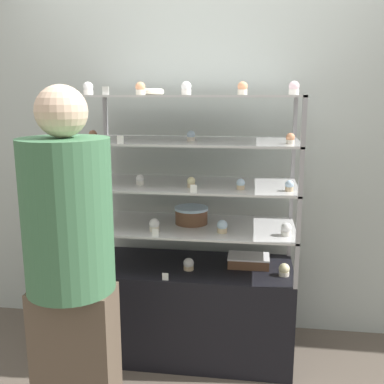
% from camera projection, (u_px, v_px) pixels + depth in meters
% --- Properties ---
extents(ground_plane, '(20.00, 20.00, 0.00)m').
position_uv_depth(ground_plane, '(192.00, 350.00, 2.92)').
color(ground_plane, brown).
extents(back_wall, '(8.00, 0.05, 2.60)m').
position_uv_depth(back_wall, '(200.00, 144.00, 3.04)').
color(back_wall, '#A8B2AD').
rests_on(back_wall, ground_plane).
extents(display_base, '(1.24, 0.54, 0.59)m').
position_uv_depth(display_base, '(192.00, 309.00, 2.85)').
color(display_base, black).
rests_on(display_base, ground_plane).
extents(display_riser_lower, '(1.24, 0.54, 0.26)m').
position_uv_depth(display_riser_lower, '(192.00, 227.00, 2.74)').
color(display_riser_lower, '#99999E').
rests_on(display_riser_lower, display_base).
extents(display_riser_middle, '(1.24, 0.54, 0.26)m').
position_uv_depth(display_riser_middle, '(192.00, 186.00, 2.68)').
color(display_riser_middle, '#99999E').
rests_on(display_riser_middle, display_riser_lower).
extents(display_riser_upper, '(1.24, 0.54, 0.26)m').
position_uv_depth(display_riser_upper, '(192.00, 143.00, 2.63)').
color(display_riser_upper, '#99999E').
rests_on(display_riser_upper, display_riser_middle).
extents(display_riser_top, '(1.24, 0.54, 0.26)m').
position_uv_depth(display_riser_top, '(192.00, 97.00, 2.57)').
color(display_riser_top, '#99999E').
rests_on(display_riser_top, display_riser_upper).
extents(layer_cake_centerpiece, '(0.21, 0.21, 0.10)m').
position_uv_depth(layer_cake_centerpiece, '(191.00, 215.00, 2.76)').
color(layer_cake_centerpiece, brown).
rests_on(layer_cake_centerpiece, display_riser_lower).
extents(sheet_cake_frosted, '(0.25, 0.17, 0.07)m').
position_uv_depth(sheet_cake_frosted, '(248.00, 261.00, 2.77)').
color(sheet_cake_frosted, brown).
rests_on(sheet_cake_frosted, display_base).
extents(cupcake_0, '(0.06, 0.06, 0.07)m').
position_uv_depth(cupcake_0, '(99.00, 261.00, 2.76)').
color(cupcake_0, beige).
rests_on(cupcake_0, display_base).
extents(cupcake_1, '(0.06, 0.06, 0.07)m').
position_uv_depth(cupcake_1, '(189.00, 264.00, 2.71)').
color(cupcake_1, '#CCB28C').
rests_on(cupcake_1, display_base).
extents(cupcake_2, '(0.06, 0.06, 0.07)m').
position_uv_depth(cupcake_2, '(284.00, 270.00, 2.62)').
color(cupcake_2, beige).
rests_on(cupcake_2, display_base).
extents(price_tag_0, '(0.04, 0.00, 0.04)m').
position_uv_depth(price_tag_0, '(165.00, 277.00, 2.56)').
color(price_tag_0, white).
rests_on(price_tag_0, display_base).
extents(cupcake_3, '(0.06, 0.06, 0.08)m').
position_uv_depth(cupcake_3, '(99.00, 220.00, 2.72)').
color(cupcake_3, '#CCB28C').
rests_on(cupcake_3, display_riser_lower).
extents(cupcake_4, '(0.06, 0.06, 0.08)m').
position_uv_depth(cupcake_4, '(154.00, 225.00, 2.61)').
color(cupcake_4, beige).
rests_on(cupcake_4, display_riser_lower).
extents(cupcake_5, '(0.06, 0.06, 0.08)m').
position_uv_depth(cupcake_5, '(222.00, 227.00, 2.58)').
color(cupcake_5, '#CCB28C').
rests_on(cupcake_5, display_riser_lower).
extents(cupcake_6, '(0.06, 0.06, 0.08)m').
position_uv_depth(cupcake_6, '(286.00, 229.00, 2.53)').
color(cupcake_6, white).
rests_on(cupcake_6, display_riser_lower).
extents(price_tag_1, '(0.04, 0.00, 0.04)m').
position_uv_depth(price_tag_1, '(155.00, 233.00, 2.51)').
color(price_tag_1, white).
rests_on(price_tag_1, display_riser_lower).
extents(cupcake_7, '(0.05, 0.05, 0.06)m').
position_uv_depth(cupcake_7, '(96.00, 178.00, 2.69)').
color(cupcake_7, '#CCB28C').
rests_on(cupcake_7, display_riser_middle).
extents(cupcake_8, '(0.05, 0.05, 0.06)m').
position_uv_depth(cupcake_8, '(140.00, 180.00, 2.64)').
color(cupcake_8, white).
rests_on(cupcake_8, display_riser_middle).
extents(cupcake_9, '(0.05, 0.05, 0.06)m').
position_uv_depth(cupcake_9, '(191.00, 182.00, 2.57)').
color(cupcake_9, '#CCB28C').
rests_on(cupcake_9, display_riser_middle).
extents(cupcake_10, '(0.05, 0.05, 0.06)m').
position_uv_depth(cupcake_10, '(241.00, 184.00, 2.51)').
color(cupcake_10, '#CCB28C').
rests_on(cupcake_10, display_riser_middle).
extents(cupcake_11, '(0.05, 0.05, 0.06)m').
position_uv_depth(cupcake_11, '(289.00, 186.00, 2.46)').
color(cupcake_11, '#CCB28C').
rests_on(cupcake_11, display_riser_middle).
extents(price_tag_2, '(0.04, 0.00, 0.04)m').
position_uv_depth(price_tag_2, '(194.00, 189.00, 2.43)').
color(price_tag_2, white).
rests_on(price_tag_2, display_riser_middle).
extents(cupcake_12, '(0.05, 0.05, 0.06)m').
position_uv_depth(cupcake_12, '(93.00, 135.00, 2.61)').
color(cupcake_12, '#CCB28C').
rests_on(cupcake_12, display_riser_upper).
extents(cupcake_13, '(0.05, 0.05, 0.06)m').
position_uv_depth(cupcake_13, '(191.00, 136.00, 2.58)').
color(cupcake_13, beige).
rests_on(cupcake_13, display_riser_upper).
extents(cupcake_14, '(0.05, 0.05, 0.06)m').
position_uv_depth(cupcake_14, '(290.00, 139.00, 2.42)').
color(cupcake_14, beige).
rests_on(cupcake_14, display_riser_upper).
extents(price_tag_3, '(0.04, 0.00, 0.04)m').
position_uv_depth(price_tag_3, '(120.00, 140.00, 2.42)').
color(price_tag_3, white).
rests_on(price_tag_3, display_riser_upper).
extents(cupcake_15, '(0.06, 0.06, 0.07)m').
position_uv_depth(cupcake_15, '(88.00, 89.00, 2.52)').
color(cupcake_15, white).
rests_on(cupcake_15, display_riser_top).
extents(cupcake_16, '(0.06, 0.06, 0.07)m').
position_uv_depth(cupcake_16, '(140.00, 89.00, 2.53)').
color(cupcake_16, beige).
rests_on(cupcake_16, display_riser_top).
extents(cupcake_17, '(0.06, 0.06, 0.07)m').
position_uv_depth(cupcake_17, '(186.00, 88.00, 2.43)').
color(cupcake_17, white).
rests_on(cupcake_17, display_riser_top).
extents(cupcake_18, '(0.06, 0.06, 0.07)m').
position_uv_depth(cupcake_18, '(243.00, 88.00, 2.45)').
color(cupcake_18, beige).
rests_on(cupcake_18, display_riser_top).
extents(cupcake_19, '(0.06, 0.06, 0.07)m').
position_uv_depth(cupcake_19, '(294.00, 88.00, 2.36)').
color(cupcake_19, white).
rests_on(cupcake_19, display_riser_top).
extents(price_tag_4, '(0.04, 0.00, 0.04)m').
position_uv_depth(price_tag_4, '(106.00, 91.00, 2.38)').
color(price_tag_4, white).
rests_on(price_tag_4, display_riser_top).
extents(donut_glazed, '(0.14, 0.14, 0.04)m').
position_uv_depth(donut_glazed, '(152.00, 92.00, 2.66)').
color(donut_glazed, '#EFE5CC').
rests_on(donut_glazed, display_riser_top).
extents(customer_figure, '(0.39, 0.39, 1.67)m').
position_uv_depth(customer_figure, '(71.00, 264.00, 1.99)').
color(customer_figure, brown).
rests_on(customer_figure, ground_plane).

